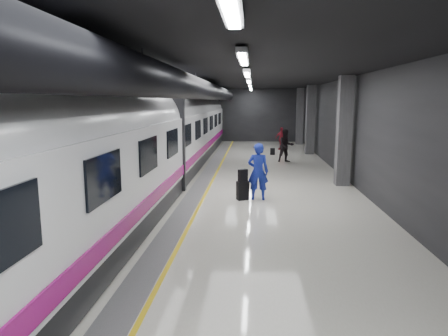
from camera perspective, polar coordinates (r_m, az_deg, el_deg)
name	(u,v)px	position (r m, az deg, el deg)	size (l,w,h in m)	color
ground	(231,194)	(15.17, 0.96, -3.72)	(40.00, 40.00, 0.00)	silver
platform_hall	(225,100)	(15.73, 0.14, 9.75)	(10.02, 40.02, 4.51)	black
train	(145,139)	(15.36, -11.24, 4.09)	(3.05, 38.00, 4.05)	black
traveler_main	(258,172)	(14.18, 4.89, -0.50)	(0.74, 0.49, 2.03)	#1D18BA
suitcase_main	(243,191)	(14.23, 2.69, -3.24)	(0.41, 0.26, 0.67)	black
shoulder_bag	(243,175)	(14.10, 2.70, -1.06)	(0.33, 0.17, 0.44)	black
traveler_far_a	(286,146)	(23.17, 8.83, 3.17)	(0.92, 0.72, 1.90)	black
traveler_far_b	(281,138)	(29.15, 8.20, 4.20)	(0.95, 0.39, 1.62)	maroon
suitcase_far	(273,151)	(26.29, 6.96, 2.37)	(0.30, 0.19, 0.44)	black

